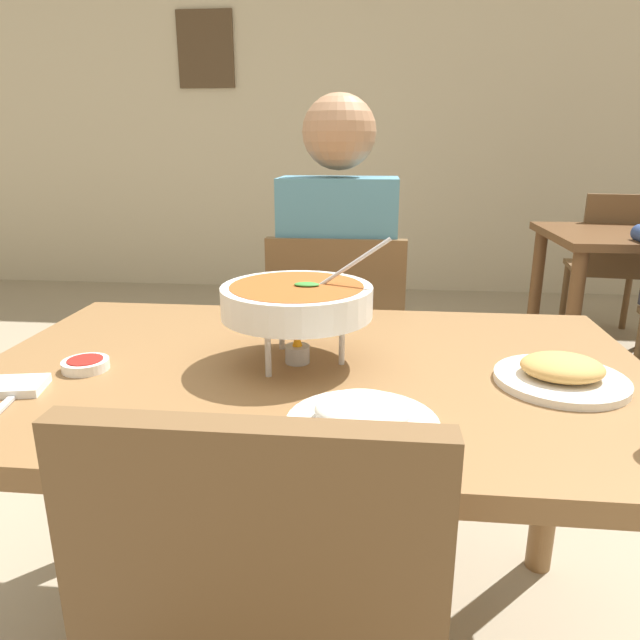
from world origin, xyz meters
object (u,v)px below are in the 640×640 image
object	(u,v)px
curry_bowl	(297,301)
dining_table_main	(313,413)
diner_main	(339,279)
appetizer_plate	(561,374)
sauce_dish	(86,364)
chair_diner_main	(337,351)
rice_plate	(362,418)
chair_bg_right	(613,259)

from	to	relation	value
curry_bowl	dining_table_main	bearing A→B (deg)	-22.51
diner_main	curry_bowl	distance (m)	0.74
dining_table_main	appetizer_plate	world-z (taller)	appetizer_plate
curry_bowl	sauce_dish	distance (m)	0.43
appetizer_plate	chair_diner_main	bearing A→B (deg)	121.85
appetizer_plate	rice_plate	bearing A→B (deg)	-148.94
rice_plate	chair_bg_right	distance (m)	3.09
curry_bowl	rice_plate	world-z (taller)	curry_bowl
chair_bg_right	dining_table_main	bearing A→B (deg)	-121.62
diner_main	appetizer_plate	world-z (taller)	diner_main
appetizer_plate	dining_table_main	bearing A→B (deg)	174.42
chair_diner_main	appetizer_plate	size ratio (longest dim) A/B	3.75
rice_plate	sauce_dish	distance (m)	0.58
chair_diner_main	chair_bg_right	bearing A→B (deg)	49.20
dining_table_main	diner_main	size ratio (longest dim) A/B	1.02
dining_table_main	chair_diner_main	size ratio (longest dim) A/B	1.49
curry_bowl	chair_bg_right	world-z (taller)	curry_bowl
rice_plate	sauce_dish	size ratio (longest dim) A/B	2.67
appetizer_plate	diner_main	bearing A→B (deg)	120.77
chair_diner_main	sauce_dish	xyz separation A→B (m)	(-0.44, -0.78, 0.24)
appetizer_plate	chair_bg_right	world-z (taller)	chair_bg_right
dining_table_main	chair_bg_right	world-z (taller)	chair_bg_right
diner_main	sauce_dish	xyz separation A→B (m)	(-0.44, -0.81, 0.00)
appetizer_plate	sauce_dish	size ratio (longest dim) A/B	2.67
diner_main	rice_plate	distance (m)	1.01
chair_diner_main	chair_bg_right	xyz separation A→B (m)	(1.52, 1.76, 0.00)
dining_table_main	chair_bg_right	bearing A→B (deg)	58.38
diner_main	chair_diner_main	bearing A→B (deg)	-90.00
diner_main	chair_bg_right	bearing A→B (deg)	48.67
chair_diner_main	chair_bg_right	world-z (taller)	same
dining_table_main	rice_plate	world-z (taller)	rice_plate
appetizer_plate	chair_bg_right	xyz separation A→B (m)	(1.05, 2.52, -0.25)
dining_table_main	rice_plate	bearing A→B (deg)	-67.58
rice_plate	sauce_dish	world-z (taller)	rice_plate
dining_table_main	sauce_dish	bearing A→B (deg)	-171.13
sauce_dish	chair_diner_main	bearing A→B (deg)	60.40
dining_table_main	rice_plate	size ratio (longest dim) A/B	5.58
curry_bowl	chair_bg_right	distance (m)	2.93
chair_diner_main	rice_plate	xyz separation A→B (m)	(0.11, -0.97, 0.25)
diner_main	appetizer_plate	xyz separation A→B (m)	(0.47, -0.79, 0.01)
sauce_dish	chair_bg_right	bearing A→B (deg)	52.30
chair_diner_main	rice_plate	world-z (taller)	chair_diner_main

